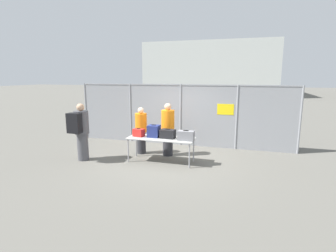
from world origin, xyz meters
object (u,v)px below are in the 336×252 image
object	(u,v)px
utility_trailer	(212,127)
suitcase_red	(139,133)
inspection_table	(161,140)
suitcase_navy	(154,131)
suitcase_grey	(186,136)
traveler_hooded	(81,130)
suitcase_black	(168,134)
security_worker_far	(141,130)
security_worker_near	(168,129)

from	to	relation	value
utility_trailer	suitcase_red	bearing A→B (deg)	-115.93
suitcase_red	inspection_table	bearing A→B (deg)	0.14
suitcase_red	suitcase_navy	world-z (taller)	suitcase_navy
inspection_table	suitcase_grey	bearing A→B (deg)	-6.05
suitcase_grey	traveler_hooded	size ratio (longest dim) A/B	0.27
suitcase_black	security_worker_far	bearing A→B (deg)	150.63
suitcase_navy	suitcase_black	size ratio (longest dim) A/B	0.86
traveler_hooded	security_worker_near	xyz separation A→B (m)	(2.49, 1.33, -0.08)
inspection_table	suitcase_grey	distance (m)	0.85
traveler_hooded	suitcase_grey	bearing A→B (deg)	-4.34
inspection_table	suitcase_navy	world-z (taller)	suitcase_navy
inspection_table	suitcase_grey	size ratio (longest dim) A/B	4.23
suitcase_navy	security_worker_far	distance (m)	0.96
traveler_hooded	suitcase_red	bearing A→B (deg)	5.86
inspection_table	utility_trailer	size ratio (longest dim) A/B	0.59
suitcase_grey	suitcase_black	bearing A→B (deg)	168.42
security_worker_far	suitcase_red	bearing A→B (deg)	111.06
suitcase_black	suitcase_red	bearing A→B (deg)	-177.64
security_worker_far	utility_trailer	world-z (taller)	security_worker_far
utility_trailer	suitcase_navy	bearing A→B (deg)	-109.93
security_worker_far	security_worker_near	bearing A→B (deg)	-173.36
suitcase_black	suitcase_grey	xyz separation A→B (m)	(0.61, -0.12, 0.01)
traveler_hooded	utility_trailer	world-z (taller)	traveler_hooded
inspection_table	utility_trailer	distance (m)	4.00
suitcase_grey	suitcase_red	bearing A→B (deg)	176.89
suitcase_red	suitcase_grey	size ratio (longest dim) A/B	0.75
suitcase_grey	security_worker_far	world-z (taller)	security_worker_far
suitcase_grey	security_worker_near	xyz separation A→B (m)	(-0.81, 0.82, 0.00)
suitcase_black	utility_trailer	distance (m)	3.93
suitcase_navy	suitcase_black	distance (m)	0.47
suitcase_black	suitcase_grey	distance (m)	0.62
suitcase_black	security_worker_far	world-z (taller)	security_worker_far
suitcase_navy	suitcase_grey	size ratio (longest dim) A/B	0.82
suitcase_red	traveler_hooded	world-z (taller)	traveler_hooded
suitcase_grey	security_worker_near	bearing A→B (deg)	134.86
suitcase_red	suitcase_grey	bearing A→B (deg)	-3.11
suitcase_red	suitcase_black	bearing A→B (deg)	2.36
security_worker_far	suitcase_navy	bearing A→B (deg)	142.10
inspection_table	suitcase_black	bearing A→B (deg)	10.00
suitcase_red	suitcase_navy	size ratio (longest dim) A/B	0.92
traveler_hooded	utility_trailer	distance (m)	5.74
suitcase_grey	traveler_hooded	world-z (taller)	traveler_hooded
inspection_table	security_worker_far	distance (m)	1.19
inspection_table	traveler_hooded	distance (m)	2.57
inspection_table	security_worker_far	bearing A→B (deg)	143.94
suitcase_navy	utility_trailer	size ratio (longest dim) A/B	0.11
security_worker_near	security_worker_far	size ratio (longest dim) A/B	1.10
suitcase_navy	security_worker_near	bearing A→B (deg)	69.15
suitcase_grey	traveler_hooded	bearing A→B (deg)	-171.16
suitcase_red	security_worker_far	size ratio (longest dim) A/B	0.23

